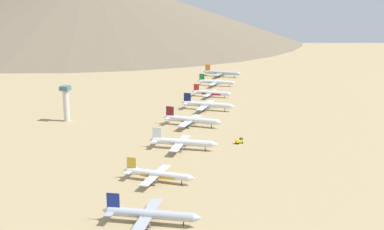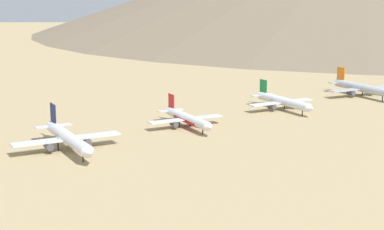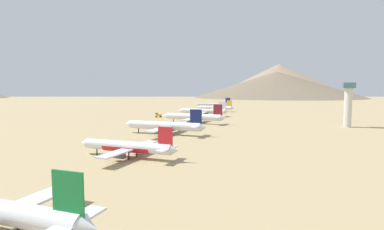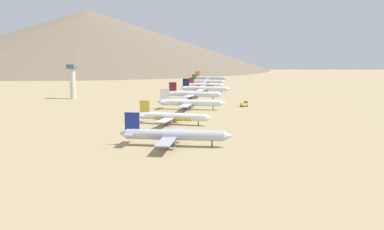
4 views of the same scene
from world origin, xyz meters
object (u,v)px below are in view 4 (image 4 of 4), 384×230
at_px(service_truck, 244,104).
at_px(control_tower, 73,80).
at_px(parked_jet_2, 190,103).
at_px(parked_jet_6, 207,81).
at_px(parked_jet_7, 210,78).
at_px(parked_jet_0, 173,135).
at_px(parked_jet_4, 204,89).
at_px(parked_jet_1, 172,117).
at_px(parked_jet_3, 193,94).
at_px(parked_jet_5, 205,85).

relative_size(service_truck, control_tower, 0.19).
bearing_deg(parked_jet_2, parked_jet_6, 97.50).
xyz_separation_m(parked_jet_6, parked_jet_7, (-7.17, 59.93, 0.41)).
bearing_deg(parked_jet_0, control_tower, 129.33).
height_order(parked_jet_4, parked_jet_7, parked_jet_4).
height_order(parked_jet_6, parked_jet_7, parked_jet_7).
xyz_separation_m(parked_jet_1, control_tower, (-116.25, 107.55, 12.08)).
distance_m(parked_jet_0, parked_jet_7, 405.28).
height_order(parked_jet_0, parked_jet_2, parked_jet_2).
relative_size(parked_jet_2, parked_jet_3, 0.97).
height_order(parked_jet_2, parked_jet_4, parked_jet_4).
distance_m(parked_jet_3, parked_jet_4, 55.48).
height_order(parked_jet_5, service_truck, parked_jet_5).
xyz_separation_m(parked_jet_3, control_tower, (-101.83, -12.87, 11.44)).
distance_m(parked_jet_1, parked_jet_2, 61.58).
xyz_separation_m(parked_jet_0, parked_jet_7, (-55.84, 401.41, 0.01)).
bearing_deg(parked_jet_2, control_tower, 157.62).
height_order(parked_jet_0, parked_jet_5, parked_jet_0).
bearing_deg(parked_jet_0, parked_jet_3, 99.49).
bearing_deg(parked_jet_0, parked_jet_2, 99.34).
xyz_separation_m(parked_jet_5, control_tower, (-90.66, -123.81, 12.26)).
distance_m(parked_jet_3, parked_jet_6, 170.33).
bearing_deg(parked_jet_2, parked_jet_4, 95.82).
bearing_deg(parked_jet_4, service_truck, -62.89).
bearing_deg(parked_jet_6, parked_jet_7, 96.83).
height_order(parked_jet_7, control_tower, control_tower).
height_order(parked_jet_4, parked_jet_6, parked_jet_4).
bearing_deg(service_truck, control_tower, 171.00).
bearing_deg(parked_jet_1, parked_jet_5, 96.31).
bearing_deg(parked_jet_2, parked_jet_3, 99.79).
relative_size(parked_jet_5, parked_jet_7, 0.86).
xyz_separation_m(parked_jet_4, service_truck, (46.91, -91.65, -2.73)).
distance_m(parked_jet_0, parked_jet_3, 174.72).
relative_size(parked_jet_6, parked_jet_7, 0.91).
bearing_deg(parked_jet_3, parked_jet_5, 95.75).
distance_m(parked_jet_3, control_tower, 103.28).
bearing_deg(parked_jet_3, parked_jet_1, -83.17).
distance_m(parked_jet_2, parked_jet_4, 115.03).
relative_size(parked_jet_1, parked_jet_6, 0.99).
relative_size(parked_jet_4, parked_jet_7, 1.03).
height_order(parked_jet_0, control_tower, control_tower).
bearing_deg(parked_jet_2, parked_jet_1, -86.05).
relative_size(parked_jet_0, parked_jet_2, 1.00).
distance_m(parked_jet_1, parked_jet_7, 351.96).
bearing_deg(parked_jet_3, parked_jet_0, -80.51).
relative_size(parked_jet_4, parked_jet_6, 1.13).
height_order(parked_jet_6, service_truck, parked_jet_6).
relative_size(parked_jet_4, control_tower, 1.70).
distance_m(parked_jet_0, parked_jet_5, 286.07).
relative_size(parked_jet_2, service_truck, 8.82).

